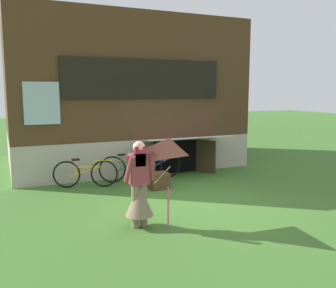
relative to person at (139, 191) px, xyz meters
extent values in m
plane|color=#3D6B28|center=(1.57, 0.90, -0.68)|extent=(60.00, 60.00, 0.00)
cube|color=#ADA393|center=(1.57, 6.46, -0.14)|extent=(7.33, 5.13, 1.08)
cube|color=#4C331E|center=(1.57, 6.46, 2.25)|extent=(7.33, 5.13, 3.70)
cube|color=black|center=(1.57, 3.86, 2.17)|extent=(4.74, 0.08, 1.11)
cube|color=#9EB7C6|center=(1.57, 3.88, 2.17)|extent=(4.58, 0.04, 0.99)
cube|color=#9EB7C6|center=(-1.27, 3.87, 1.51)|extent=(0.90, 0.06, 1.10)
cube|color=black|center=(2.61, 3.88, -0.18)|extent=(1.40, 0.03, 1.00)
cube|color=#3D2B1E|center=(1.76, 3.60, -0.18)|extent=(0.36, 0.66, 1.00)
cube|color=#3D2B1E|center=(3.46, 3.60, -0.18)|extent=(0.39, 0.64, 1.00)
cube|color=#B2B2B7|center=(2.61, 3.35, 0.45)|extent=(2.68, 1.09, 0.18)
cylinder|color=#7F6B51|center=(-0.08, 0.00, -0.27)|extent=(0.14, 0.14, 0.82)
cylinder|color=#7F6B51|center=(0.08, 0.00, -0.27)|extent=(0.14, 0.14, 0.82)
cone|color=#7F6B51|center=(0.00, 0.00, -0.15)|extent=(0.52, 0.52, 0.61)
cube|color=#993847|center=(0.00, 0.00, 0.43)|extent=(0.34, 0.20, 0.58)
cylinder|color=#993847|center=(-0.22, -0.10, 0.45)|extent=(0.17, 0.33, 0.54)
cylinder|color=#993847|center=(0.22, -0.10, 0.45)|extent=(0.17, 0.33, 0.54)
cube|color=maroon|center=(0.00, -0.06, 0.66)|extent=(0.20, 0.08, 0.36)
sphere|color=#D8AD8E|center=(0.00, 0.00, 0.83)|extent=(0.22, 0.22, 0.22)
pyramid|color=#E54C7F|center=(0.32, -0.62, 0.61)|extent=(1.04, 0.85, 0.54)
cylinder|color=beige|center=(0.35, -0.25, 0.32)|extent=(0.01, 0.71, 0.46)
cylinder|color=#E54C7F|center=(0.45, -0.30, -0.29)|extent=(0.03, 0.03, 0.79)
torus|color=black|center=(2.18, 3.42, -0.32)|extent=(0.71, 0.17, 0.72)
torus|color=black|center=(1.23, 3.24, -0.32)|extent=(0.71, 0.17, 0.72)
cylinder|color=#284CB2|center=(1.71, 3.33, -0.14)|extent=(0.72, 0.17, 0.04)
cylinder|color=#284CB2|center=(1.71, 3.33, -0.26)|extent=(0.79, 0.18, 0.29)
cylinder|color=#284CB2|center=(1.47, 3.29, -0.14)|extent=(0.04, 0.04, 0.40)
cube|color=black|center=(1.47, 3.29, 0.06)|extent=(0.20, 0.08, 0.05)
cylinder|color=#284CB2|center=(2.18, 3.42, 0.03)|extent=(0.44, 0.11, 0.03)
torus|color=black|center=(1.44, 3.24, -0.31)|extent=(0.73, 0.22, 0.74)
torus|color=black|center=(0.46, 3.48, -0.31)|extent=(0.73, 0.22, 0.74)
cylinder|color=#287A3D|center=(0.95, 3.36, -0.12)|extent=(0.75, 0.21, 0.04)
cylinder|color=#287A3D|center=(0.95, 3.36, -0.24)|extent=(0.81, 0.23, 0.30)
cylinder|color=#287A3D|center=(0.70, 3.42, -0.12)|extent=(0.04, 0.04, 0.42)
cube|color=black|center=(0.70, 3.42, 0.09)|extent=(0.20, 0.08, 0.05)
cylinder|color=#287A3D|center=(1.44, 3.24, 0.06)|extent=(0.43, 0.13, 0.03)
torus|color=black|center=(0.14, 3.13, -0.32)|extent=(0.69, 0.27, 0.71)
torus|color=black|center=(-0.78, 3.43, -0.32)|extent=(0.69, 0.27, 0.71)
cylinder|color=gold|center=(-0.32, 3.28, -0.14)|extent=(0.70, 0.26, 0.04)
cylinder|color=gold|center=(-0.32, 3.28, -0.26)|extent=(0.77, 0.28, 0.29)
cylinder|color=gold|center=(-0.55, 3.36, -0.14)|extent=(0.04, 0.04, 0.40)
cube|color=black|center=(-0.55, 3.36, 0.06)|extent=(0.20, 0.08, 0.05)
cylinder|color=gold|center=(0.14, 3.13, 0.03)|extent=(0.43, 0.16, 0.03)
cube|color=#4C331E|center=(1.38, 2.36, -0.47)|extent=(0.48, 0.41, 0.42)
camera|label=1|loc=(-2.23, -6.29, 1.84)|focal=39.82mm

